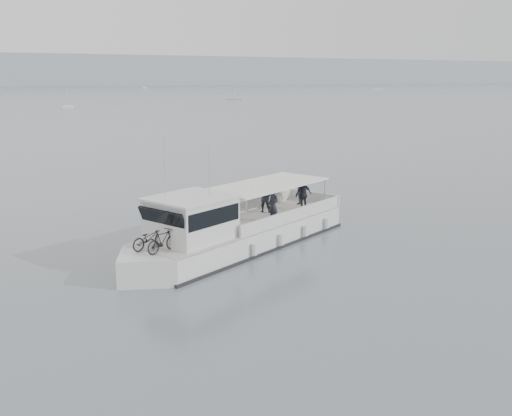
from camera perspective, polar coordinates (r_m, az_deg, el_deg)
name	(u,v)px	position (r m, az deg, el deg)	size (l,w,h in m)	color
ground	(355,239)	(25.86, 9.91, -3.04)	(1400.00, 1400.00, 0.00)	#565F66
tour_boat	(229,232)	(23.45, -2.73, -2.38)	(11.71, 7.27, 5.12)	silver
moored_fleet	(56,96)	(236.80, -19.34, 10.55)	(403.38, 280.88, 9.72)	silver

